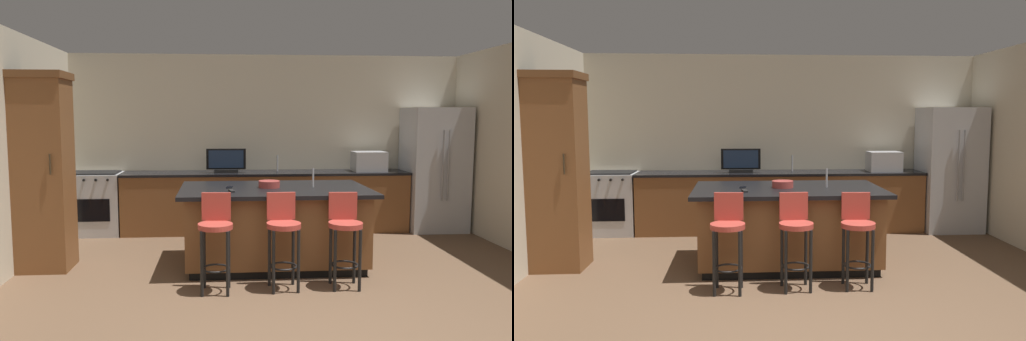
% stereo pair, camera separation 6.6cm
% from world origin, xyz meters
% --- Properties ---
extents(wall_back, '(6.46, 0.12, 2.65)m').
position_xyz_m(wall_back, '(0.00, 4.25, 1.33)').
color(wall_back, beige).
rests_on(wall_back, ground_plane).
extents(wall_left, '(0.12, 4.65, 2.65)m').
position_xyz_m(wall_left, '(-3.03, 2.13, 1.33)').
color(wall_left, beige).
rests_on(wall_left, ground_plane).
extents(counter_back, '(4.24, 0.62, 0.89)m').
position_xyz_m(counter_back, '(-0.06, 3.87, 0.45)').
color(counter_back, brown).
rests_on(counter_back, ground_plane).
extents(kitchen_island, '(2.14, 1.29, 0.90)m').
position_xyz_m(kitchen_island, '(-0.12, 2.14, 0.46)').
color(kitchen_island, black).
rests_on(kitchen_island, ground_plane).
extents(refrigerator, '(0.85, 0.77, 1.85)m').
position_xyz_m(refrigerator, '(2.50, 3.81, 0.92)').
color(refrigerator, '#B7BABF').
rests_on(refrigerator, ground_plane).
extents(range_oven, '(0.74, 0.63, 0.91)m').
position_xyz_m(range_oven, '(-2.55, 3.87, 0.45)').
color(range_oven, '#B7BABF').
rests_on(range_oven, ground_plane).
extents(cabinet_tower, '(0.62, 0.55, 2.20)m').
position_xyz_m(cabinet_tower, '(-2.71, 2.18, 1.14)').
color(cabinet_tower, brown).
rests_on(cabinet_tower, ground_plane).
extents(microwave, '(0.48, 0.36, 0.30)m').
position_xyz_m(microwave, '(1.51, 3.87, 1.04)').
color(microwave, '#B7BABF').
rests_on(microwave, counter_back).
extents(tv_monitor, '(0.58, 0.16, 0.35)m').
position_xyz_m(tv_monitor, '(-0.65, 3.82, 1.06)').
color(tv_monitor, black).
rests_on(tv_monitor, counter_back).
extents(sink_faucet_back, '(0.02, 0.02, 0.24)m').
position_xyz_m(sink_faucet_back, '(0.13, 3.97, 1.01)').
color(sink_faucet_back, '#B2B2B7').
rests_on(sink_faucet_back, counter_back).
extents(sink_faucet_island, '(0.02, 0.02, 0.22)m').
position_xyz_m(sink_faucet_island, '(0.33, 2.14, 1.01)').
color(sink_faucet_island, '#B2B2B7').
rests_on(sink_faucet_island, kitchen_island).
extents(bar_stool_left, '(0.34, 0.35, 0.96)m').
position_xyz_m(bar_stool_left, '(-0.79, 1.30, 0.58)').
color(bar_stool_left, '#B23D33').
rests_on(bar_stool_left, ground_plane).
extents(bar_stool_center, '(0.34, 0.35, 0.95)m').
position_xyz_m(bar_stool_center, '(-0.12, 1.33, 0.57)').
color(bar_stool_center, '#B23D33').
rests_on(bar_stool_center, ground_plane).
extents(bar_stool_right, '(0.34, 0.34, 0.95)m').
position_xyz_m(bar_stool_right, '(0.50, 1.34, 0.56)').
color(bar_stool_right, '#B23D33').
rests_on(bar_stool_right, ground_plane).
extents(fruit_bowl, '(0.24, 0.24, 0.08)m').
position_xyz_m(fruit_bowl, '(-0.18, 2.15, 0.94)').
color(fruit_bowl, '#993833').
rests_on(fruit_bowl, kitchen_island).
extents(cell_phone, '(0.09, 0.16, 0.01)m').
position_xyz_m(cell_phone, '(-0.63, 2.18, 0.91)').
color(cell_phone, black).
rests_on(cell_phone, kitchen_island).
extents(tv_remote, '(0.07, 0.17, 0.02)m').
position_xyz_m(tv_remote, '(-0.62, 1.86, 0.91)').
color(tv_remote, black).
rests_on(tv_remote, kitchen_island).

